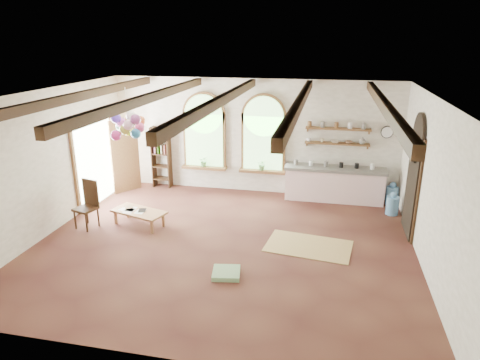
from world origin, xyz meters
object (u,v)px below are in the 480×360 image
(side_chair, at_px, (87,214))
(balloon_cluster, at_px, (128,125))
(coffee_table, at_px, (139,212))
(kitchen_counter, at_px, (334,184))

(side_chair, height_order, balloon_cluster, balloon_cluster)
(side_chair, relative_size, balloon_cluster, 0.99)
(coffee_table, relative_size, balloon_cluster, 1.22)
(kitchen_counter, height_order, balloon_cluster, balloon_cluster)
(side_chair, bearing_deg, kitchen_counter, 27.83)
(coffee_table, height_order, balloon_cluster, balloon_cluster)
(side_chair, xyz_separation_m, balloon_cluster, (0.94, 0.57, 2.02))
(kitchen_counter, xyz_separation_m, side_chair, (-5.64, -2.97, -0.15))
(side_chair, distance_m, balloon_cluster, 2.30)
(balloon_cluster, bearing_deg, side_chair, -148.43)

